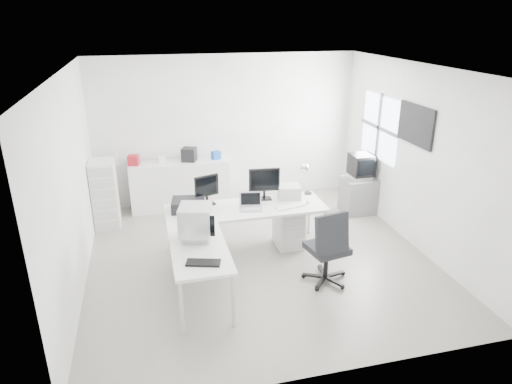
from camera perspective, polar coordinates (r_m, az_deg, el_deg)
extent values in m
cube|color=#AFA99D|center=(7.02, 0.40, -8.20)|extent=(5.00, 5.00, 0.01)
cube|color=white|center=(6.14, 0.47, 15.15)|extent=(5.00, 5.00, 0.01)
cube|color=white|center=(8.79, -3.65, 7.78)|extent=(5.00, 0.02, 2.80)
cube|color=white|center=(6.34, -22.04, 0.73)|extent=(0.02, 5.00, 2.80)
cube|color=white|center=(7.44, 19.48, 4.02)|extent=(0.02, 5.00, 2.80)
cube|color=white|center=(7.27, 4.09, -4.49)|extent=(0.40, 0.50, 0.60)
cube|color=black|center=(6.81, -8.45, -1.60)|extent=(0.53, 0.44, 0.17)
cube|color=white|center=(6.89, 4.30, -1.80)|extent=(0.48, 0.26, 0.02)
sphere|color=white|center=(7.02, 6.51, -1.27)|extent=(0.05, 0.05, 0.05)
cube|color=#BABABA|center=(7.21, 4.17, 0.05)|extent=(0.39, 0.35, 0.20)
cube|color=black|center=(5.41, -6.60, -8.78)|extent=(0.43, 0.27, 0.03)
cube|color=slate|center=(8.65, 12.73, -0.41)|extent=(0.60, 0.49, 0.66)
cube|color=white|center=(8.71, -9.46, 0.89)|extent=(1.83, 0.46, 0.91)
cube|color=#AE1825|center=(8.52, -15.06, 3.86)|extent=(0.22, 0.20, 0.18)
cube|color=white|center=(8.53, -11.68, 3.98)|extent=(0.15, 0.13, 0.13)
cube|color=black|center=(8.54, -8.36, 4.66)|extent=(0.32, 0.30, 0.25)
cube|color=#184DAB|center=(8.61, -5.03, 4.61)|extent=(0.18, 0.17, 0.15)
cylinder|color=white|center=(8.56, -17.07, 3.88)|extent=(0.07, 0.07, 0.22)
cube|color=white|center=(8.20, -18.35, -0.25)|extent=(0.41, 0.49, 1.19)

